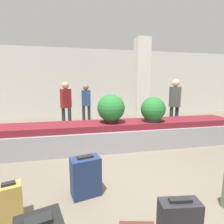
% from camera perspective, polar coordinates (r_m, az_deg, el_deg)
% --- Properties ---
extents(ground_plane, '(18.00, 18.00, 0.00)m').
position_cam_1_polar(ground_plane, '(2.90, 8.11, -23.35)').
color(ground_plane, '#6B6051').
extents(back_wall, '(18.00, 0.06, 3.20)m').
position_cam_1_polar(back_wall, '(8.55, -6.27, 9.28)').
color(back_wall, beige).
rests_on(back_wall, ground_plane).
extents(carousel, '(6.70, 0.93, 0.64)m').
position_cam_1_polar(carousel, '(4.36, 0.00, -7.54)').
color(carousel, gray).
rests_on(carousel, ground_plane).
extents(pillar, '(0.49, 0.49, 3.20)m').
position_cam_1_polar(pillar, '(6.66, 9.61, 9.31)').
color(pillar, silver).
rests_on(pillar, ground_plane).
extents(suitcase_0, '(0.40, 0.22, 0.51)m').
position_cam_1_polar(suitcase_0, '(2.06, 20.96, -31.00)').
color(suitcase_0, '#232328').
rests_on(suitcase_0, ground_plane).
extents(suitcase_2, '(0.29, 0.24, 0.48)m').
position_cam_1_polar(suitcase_2, '(2.49, -30.30, -24.33)').
color(suitcase_2, '#A3843D').
rests_on(suitcase_2, ground_plane).
extents(suitcase_5, '(0.44, 0.32, 0.58)m').
position_cam_1_polar(suitcase_5, '(2.62, -8.59, -20.07)').
color(suitcase_5, navy).
rests_on(suitcase_5, ground_plane).
extents(potted_plant_0, '(0.66, 0.66, 0.69)m').
position_cam_1_polar(potted_plant_0, '(4.16, -0.32, 1.12)').
color(potted_plant_0, '#381914').
rests_on(potted_plant_0, carousel).
extents(potted_plant_1, '(0.60, 0.60, 0.61)m').
position_cam_1_polar(potted_plant_1, '(4.43, 13.24, 0.65)').
color(potted_plant_1, '#2D2D2D').
rests_on(potted_plant_1, carousel).
extents(traveler_0, '(0.32, 0.22, 1.56)m').
position_cam_1_polar(traveler_0, '(6.60, -8.45, 3.40)').
color(traveler_0, '#282833').
rests_on(traveler_0, ground_plane).
extents(traveler_1, '(0.37, 0.33, 1.63)m').
position_cam_1_polar(traveler_1, '(5.97, -14.79, 3.13)').
color(traveler_1, '#282833').
rests_on(traveler_1, ground_plane).
extents(traveler_2, '(0.34, 0.24, 1.72)m').
position_cam_1_polar(traveler_2, '(6.05, 19.81, 3.55)').
color(traveler_2, '#282833').
rests_on(traveler_2, ground_plane).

